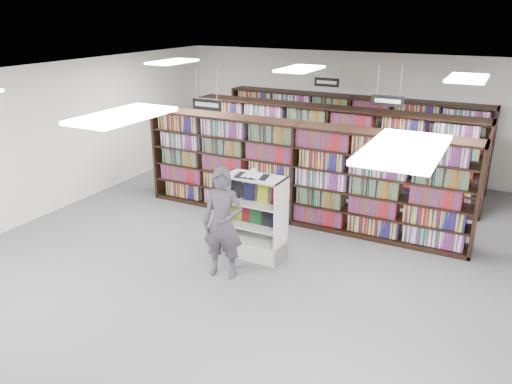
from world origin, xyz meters
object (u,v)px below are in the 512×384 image
at_px(bookshelf_row_near, 297,173).
at_px(endcap_display, 256,229).
at_px(open_book, 252,175).
at_px(shopper, 223,224).

xyz_separation_m(bookshelf_row_near, endcap_display, (-0.03, -1.80, -0.55)).
xyz_separation_m(endcap_display, open_book, (-0.04, -0.07, 1.06)).
bearing_deg(endcap_display, open_book, -122.39).
bearing_deg(bookshelf_row_near, open_book, -92.38).
distance_m(open_book, shopper, 1.04).
xyz_separation_m(endcap_display, shopper, (-0.14, -0.90, 0.44)).
height_order(open_book, shopper, shopper).
distance_m(bookshelf_row_near, endcap_display, 1.88).
bearing_deg(endcap_display, bookshelf_row_near, 89.64).
height_order(bookshelf_row_near, shopper, bookshelf_row_near).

